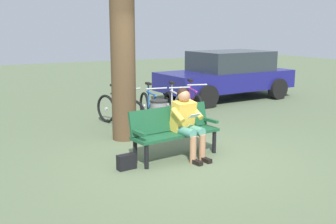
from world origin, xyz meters
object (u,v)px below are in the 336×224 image
bicycle_silver (151,108)px  person_reading (187,120)px  bicycle_purple (192,104)px  tree_trunk (123,60)px  bicycle_blue (120,110)px  parked_car (227,74)px  bench (173,128)px  litter_bin (159,118)px  handbag (127,162)px  bicycle_green (174,107)px

bicycle_silver → person_reading: bearing=-4.9°
bicycle_purple → tree_trunk: bearing=-50.0°
tree_trunk → bicycle_blue: tree_trunk is taller
parked_car → tree_trunk: bearing=28.5°
bicycle_blue → person_reading: bearing=-15.2°
person_reading → tree_trunk: bearing=-81.7°
tree_trunk → parked_car: (-4.62, -2.90, -0.80)m
bench → litter_bin: 1.37m
parked_car → bench: bearing=41.8°
bicycle_silver → bench: bearing=-9.4°
handbag → bicycle_silver: bicycle_silver is taller
bicycle_green → bicycle_silver: same height
bench → bicycle_green: (-1.30, -2.32, -0.15)m
bench → person_reading: (-0.18, 0.14, 0.16)m
bicycle_blue → parked_car: 4.67m
handbag → tree_trunk: 2.34m
tree_trunk → bicycle_green: (-1.60, -0.83, -1.21)m
bicycle_green → bench: bearing=-16.8°
handbag → bicycle_blue: bicycle_blue is taller
bicycle_purple → parked_car: (-2.41, -1.88, 0.41)m
person_reading → litter_bin: 1.50m
person_reading → bicycle_green: (-1.12, -2.46, -0.31)m
person_reading → bicycle_silver: 2.67m
tree_trunk → bicycle_blue: bearing=-107.6°
person_reading → bicycle_purple: bearing=-131.2°
bench → person_reading: person_reading is taller
bench → bicycle_silver: bearing=-115.2°
bench → parked_car: 6.16m
handbag → bicycle_green: bicycle_green is taller
bicycle_silver → bicycle_blue: bearing=-90.9°
tree_trunk → bicycle_purple: bearing=-155.2°
person_reading → bicycle_purple: 3.17m
person_reading → tree_trunk: (0.48, -1.63, 0.91)m
bench → person_reading: 0.28m
bicycle_purple → bench: bearing=-22.0°
handbag → parked_car: parked_car is taller
person_reading → bicycle_blue: (0.14, -2.69, -0.31)m
bench → bicycle_blue: bearing=-98.9°
tree_trunk → parked_car: bearing=-147.9°
litter_bin → bicycle_silver: size_ratio=0.45×
handbag → bicycle_green: bearing=-131.8°
tree_trunk → bicycle_green: 2.17m
tree_trunk → litter_bin: bearing=165.7°
bicycle_purple → bicycle_green: same height
litter_bin → bicycle_silver: (-0.37, -1.13, -0.02)m
litter_bin → bicycle_purple: size_ratio=0.46×
parked_car → bicycle_silver: bearing=25.0°
person_reading → bicycle_silver: bearing=-110.6°
person_reading → litter_bin: person_reading is taller
person_reading → litter_bin: bearing=-106.1°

